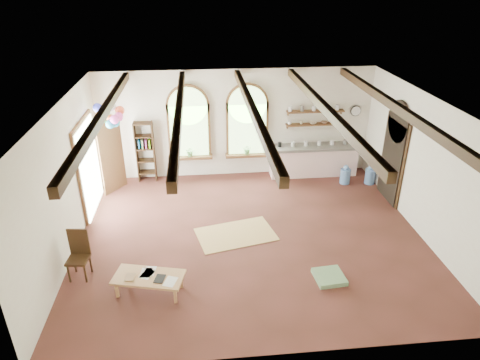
{
  "coord_description": "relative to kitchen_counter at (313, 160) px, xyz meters",
  "views": [
    {
      "loc": [
        -1.11,
        -8.43,
        5.67
      ],
      "look_at": [
        -0.2,
        0.6,
        1.19
      ],
      "focal_mm": 32.0,
      "sensor_mm": 36.0,
      "label": 1
    }
  ],
  "objects": [
    {
      "name": "shelf_bowl_a",
      "position": [
        -0.05,
        0.18,
        1.12
      ],
      "size": [
        0.22,
        0.22,
        0.05
      ],
      "primitive_type": "imported",
      "color": "beige",
      "rests_on": "wall_shelf_lower"
    },
    {
      "name": "tablet",
      "position": [
        -4.28,
        -5.05,
        -0.09
      ],
      "size": [
        0.23,
        0.29,
        0.01
      ],
      "primitive_type": "cube",
      "rotation": [
        0.0,
        0.0,
        -0.23
      ],
      "color": "black",
      "rests_on": "coffee_table"
    },
    {
      "name": "water_jug_a",
      "position": [
        0.8,
        -0.7,
        -0.23
      ],
      "size": [
        0.3,
        0.3,
        0.58
      ],
      "color": "#5A85C2",
      "rests_on": "floor"
    },
    {
      "name": "wall_clock",
      "position": [
        1.25,
        0.25,
        1.42
      ],
      "size": [
        0.32,
        0.04,
        0.32
      ],
      "primitive_type": "cylinder",
      "rotation": [
        1.57,
        0.0,
        0.0
      ],
      "color": "black",
      "rests_on": "wall_back"
    },
    {
      "name": "floor_cushion",
      "position": [
        -0.9,
        -4.92,
        -0.43
      ],
      "size": [
        0.63,
        0.63,
        0.1
      ],
      "primitive_type": "cube",
      "rotation": [
        0.0,
        0.0,
        0.09
      ],
      "color": "#698E62",
      "rests_on": "floor"
    },
    {
      "name": "potted_plant_left",
      "position": [
        -3.7,
        0.12,
        0.37
      ],
      "size": [
        0.27,
        0.23,
        0.3
      ],
      "primitive_type": "imported",
      "color": "#598C4C",
      "rests_on": "window_left"
    },
    {
      "name": "shelf_vase",
      "position": [
        0.65,
        0.18,
        1.19
      ],
      "size": [
        0.18,
        0.18,
        0.19
      ],
      "primitive_type": "imported",
      "color": "slate",
      "rests_on": "wall_shelf_lower"
    },
    {
      "name": "floor_mat",
      "position": [
        -2.65,
        -3.11,
        -0.47
      ],
      "size": [
        2.01,
        1.5,
        0.02
      ],
      "primitive_type": "cube",
      "rotation": [
        0.0,
        0.0,
        0.23
      ],
      "color": "tan",
      "rests_on": "floor"
    },
    {
      "name": "wall_shelf_lower",
      "position": [
        0.0,
        0.18,
        1.07
      ],
      "size": [
        1.7,
        0.24,
        0.04
      ],
      "primitive_type": "cube",
      "color": "brown",
      "rests_on": "wall_back"
    },
    {
      "name": "water_jug_b",
      "position": [
        1.52,
        -0.79,
        -0.23
      ],
      "size": [
        0.29,
        0.29,
        0.57
      ],
      "color": "#5A85C2",
      "rests_on": "floor"
    },
    {
      "name": "bookshelf",
      "position": [
        -5.0,
        0.12,
        0.42
      ],
      "size": [
        0.53,
        0.32,
        1.8
      ],
      "color": "#362311",
      "rests_on": "floor"
    },
    {
      "name": "wall_shelf_upper",
      "position": [
        0.0,
        0.18,
        1.47
      ],
      "size": [
        1.7,
        0.24,
        0.04
      ],
      "primitive_type": "cube",
      "color": "brown",
      "rests_on": "wall_back"
    },
    {
      "name": "floor",
      "position": [
        -2.3,
        -3.2,
        -0.48
      ],
      "size": [
        8.0,
        8.0,
        0.0
      ],
      "primitive_type": "plane",
      "color": "#5B2C25",
      "rests_on": "ground"
    },
    {
      "name": "shelf_cup_b",
      "position": [
        -0.4,
        0.18,
        1.14
      ],
      "size": [
        0.1,
        0.1,
        0.09
      ],
      "primitive_type": "imported",
      "color": "beige",
      "rests_on": "wall_shelf_lower"
    },
    {
      "name": "right_doorway",
      "position": [
        1.65,
        -1.7,
        0.62
      ],
      "size": [
        0.1,
        1.3,
        2.4
      ],
      "primitive_type": "cube",
      "color": "black",
      "rests_on": "floor"
    },
    {
      "name": "shelf_bowl_b",
      "position": [
        0.3,
        0.18,
        1.12
      ],
      "size": [
        0.2,
        0.2,
        0.06
      ],
      "primitive_type": "imported",
      "color": "#8C664C",
      "rests_on": "wall_shelf_lower"
    },
    {
      "name": "potted_plant_right",
      "position": [
        -2.0,
        0.12,
        0.37
      ],
      "size": [
        0.27,
        0.23,
        0.3
      ],
      "primitive_type": "imported",
      "color": "#598C4C",
      "rests_on": "window_right"
    },
    {
      "name": "side_chair",
      "position": [
        -5.95,
        -4.32,
        -0.18
      ],
      "size": [
        0.45,
        0.45,
        1.04
      ],
      "color": "#362311",
      "rests_on": "floor"
    },
    {
      "name": "ceiling_beams",
      "position": [
        -2.3,
        -3.2,
        2.62
      ],
      "size": [
        6.2,
        6.8,
        0.18
      ],
      "primitive_type": null,
      "color": "#362311",
      "rests_on": "ceiling"
    },
    {
      "name": "balloon_cluster",
      "position": [
        -5.7,
        -0.9,
        1.86
      ],
      "size": [
        0.85,
        0.89,
        1.15
      ],
      "color": "silver",
      "rests_on": "floor"
    },
    {
      "name": "table_book",
      "position": [
        -4.93,
        -4.95,
        -0.08
      ],
      "size": [
        0.21,
        0.28,
        0.02
      ],
      "primitive_type": "imported",
      "rotation": [
        0.0,
        0.0,
        -0.11
      ],
      "color": "olive",
      "rests_on": "coffee_table"
    },
    {
      "name": "coffee_table",
      "position": [
        -4.5,
        -4.95,
        -0.14
      ],
      "size": [
        1.45,
        0.91,
        0.38
      ],
      "color": "#A5784B",
      "rests_on": "floor"
    },
    {
      "name": "shelf_cup_a",
      "position": [
        -0.75,
        0.18,
        1.14
      ],
      "size": [
        0.12,
        0.1,
        0.1
      ],
      "primitive_type": "imported",
      "color": "white",
      "rests_on": "wall_shelf_lower"
    },
    {
      "name": "left_doorway",
      "position": [
        -6.25,
        -1.4,
        0.67
      ],
      "size": [
        0.1,
        1.9,
        2.5
      ],
      "primitive_type": "cube",
      "color": "brown",
      "rests_on": "floor"
    },
    {
      "name": "window_left",
      "position": [
        -3.7,
        0.23,
        1.16
      ],
      "size": [
        1.3,
        0.28,
        2.2
      ],
      "color": "brown",
      "rests_on": "floor"
    },
    {
      "name": "window_right",
      "position": [
        -2.0,
        0.23,
        1.16
      ],
      "size": [
        1.3,
        0.28,
        2.2
      ],
      "color": "brown",
      "rests_on": "floor"
    },
    {
      "name": "kitchen_counter",
      "position": [
        0.0,
        0.0,
        0.0
      ],
      "size": [
        2.68,
        0.62,
        0.94
      ],
      "color": "silver",
      "rests_on": "floor"
    }
  ]
}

